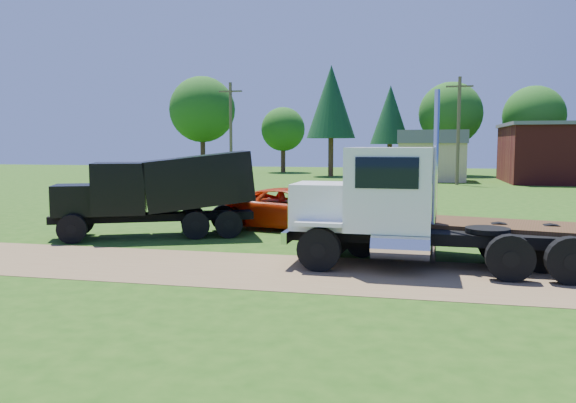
% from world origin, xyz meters
% --- Properties ---
extents(ground, '(140.00, 140.00, 0.00)m').
position_xyz_m(ground, '(0.00, 0.00, 0.00)').
color(ground, '#204A10').
rests_on(ground, ground).
extents(dirt_track, '(120.00, 4.20, 0.01)m').
position_xyz_m(dirt_track, '(0.00, 0.00, 0.01)').
color(dirt_track, brown).
rests_on(dirt_track, ground).
extents(white_semi_tractor, '(8.10, 2.97, 4.86)m').
position_xyz_m(white_semi_tractor, '(1.83, 1.29, 1.66)').
color(white_semi_tractor, black).
rests_on(white_semi_tractor, ground).
extents(black_dump_truck, '(7.21, 4.85, 3.13)m').
position_xyz_m(black_dump_truck, '(-6.57, 4.68, 1.72)').
color(black_dump_truck, black).
rests_on(black_dump_truck, ground).
extents(orange_pickup, '(6.29, 3.86, 1.63)m').
position_xyz_m(orange_pickup, '(-2.26, 7.46, 0.81)').
color(orange_pickup, red).
rests_on(orange_pickup, ground).
extents(flatbed_trailer, '(8.17, 4.00, 2.01)m').
position_xyz_m(flatbed_trailer, '(3.55, 2.83, 0.86)').
color(flatbed_trailer, '#3D2A13').
rests_on(flatbed_trailer, ground).
extents(spectator_b, '(1.13, 1.13, 1.85)m').
position_xyz_m(spectator_b, '(0.54, 6.93, 0.93)').
color(spectator_b, '#999999').
rests_on(spectator_b, ground).
extents(tan_shed, '(6.20, 5.40, 4.70)m').
position_xyz_m(tan_shed, '(4.00, 40.00, 2.42)').
color(tan_shed, tan).
rests_on(tan_shed, ground).
extents(utility_poles, '(42.20, 0.28, 9.00)m').
position_xyz_m(utility_poles, '(6.00, 35.00, 4.71)').
color(utility_poles, brown).
rests_on(utility_poles, ground).
extents(tree_row, '(56.82, 12.83, 11.74)m').
position_xyz_m(tree_row, '(5.47, 48.68, 6.94)').
color(tree_row, '#342015').
rests_on(tree_row, ground).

